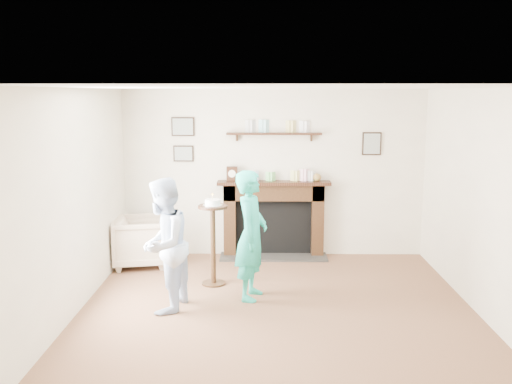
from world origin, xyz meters
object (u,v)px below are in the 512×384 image
woman (251,297)px  pedestal_table (213,229)px  man (165,310)px  armchair (142,265)px

woman → pedestal_table: 1.01m
man → pedestal_table: bearing=163.1°
woman → pedestal_table: pedestal_table is taller
man → pedestal_table: 1.25m
man → woman: (0.98, 0.41, 0.00)m
armchair → man: man is taller
man → pedestal_table: size_ratio=1.28×
armchair → man: bearing=-170.5°
armchair → man: size_ratio=0.51×
armchair → man: 1.81m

